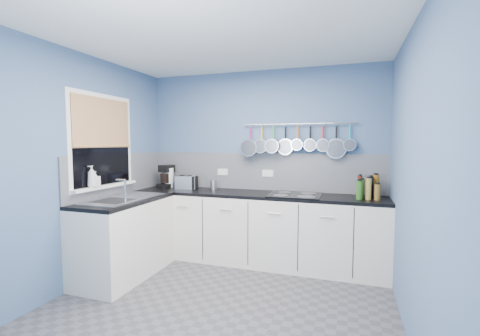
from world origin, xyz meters
The scene contains 46 objects.
floor centered at (0.00, 0.00, -0.01)m, with size 3.20×3.00×0.02m, color #47474C.
ceiling centered at (0.00, 0.00, 2.51)m, with size 3.20×3.00×0.02m, color white.
wall_back centered at (0.00, 1.51, 1.25)m, with size 3.20×0.02×2.50m, color #466289.
wall_front centered at (0.00, -1.51, 1.25)m, with size 3.20×0.02×2.50m, color #466289.
wall_left centered at (-1.61, 0.00, 1.25)m, with size 0.02×3.00×2.50m, color #466289.
wall_right centered at (1.61, 0.00, 1.25)m, with size 0.02×3.00×2.50m, color #466289.
backsplash_back centered at (0.00, 1.49, 1.15)m, with size 3.20×0.02×0.50m, color gray.
backsplash_left centered at (-1.59, 0.60, 1.15)m, with size 0.02×1.80×0.50m, color gray.
cabinet_run_back centered at (0.00, 1.20, 0.43)m, with size 3.20×0.60×0.86m, color silver.
worktop_back centered at (0.00, 1.20, 0.88)m, with size 3.20×0.60×0.04m, color black.
cabinet_run_left centered at (-1.30, 0.30, 0.43)m, with size 0.60×1.20×0.86m, color silver.
worktop_left centered at (-1.30, 0.30, 0.88)m, with size 0.60×1.20×0.04m, color black.
window_frame centered at (-1.58, 0.30, 1.55)m, with size 0.01×1.00×1.10m, color white.
window_glass centered at (-1.57, 0.30, 1.55)m, with size 0.01×0.90×1.00m, color black.
bamboo_blind centered at (-1.56, 0.30, 1.77)m, with size 0.01×0.90×0.55m, color tan.
window_sill centered at (-1.55, 0.30, 1.04)m, with size 0.10×0.98×0.03m, color white.
sink_unit centered at (-1.30, 0.30, 0.90)m, with size 0.50×0.95×0.01m, color silver.
mixer_tap centered at (-1.14, 0.12, 1.03)m, with size 0.12×0.08×0.26m, color silver, non-canonical shape.
socket_left centered at (-0.55, 1.48, 1.13)m, with size 0.15×0.01×0.09m, color white.
socket_right centered at (0.10, 1.48, 1.13)m, with size 0.15×0.01×0.09m, color white.
pot_rail centered at (0.50, 1.45, 1.78)m, with size 0.02×0.02×1.45m, color silver.
soap_bottle_a centered at (-1.53, 0.07, 1.17)m, with size 0.09×0.09×0.24m, color white.
soap_bottle_b centered at (-1.53, 0.12, 1.14)m, with size 0.08×0.08×0.17m, color white.
paper_towel centered at (-1.30, 1.28, 1.04)m, with size 0.13×0.13×0.28m, color white.
coffee_maker centered at (-1.33, 1.26, 1.06)m, with size 0.18×0.20×0.32m, color black, non-canonical shape.
toaster centered at (-1.01, 1.25, 0.99)m, with size 0.28×0.16×0.18m, color silver.
canister centered at (-0.62, 1.31, 0.96)m, with size 0.09×0.09×0.13m, color silver.
hob centered at (0.52, 1.16, 0.91)m, with size 0.62×0.54×0.01m, color black.
pan_0 centered at (-0.13, 1.44, 1.57)m, with size 0.23×0.12×0.42m, color silver, non-canonical shape.
pan_1 centered at (0.02, 1.44, 1.59)m, with size 0.19×0.11×0.38m, color silver, non-canonical shape.
pan_2 centered at (0.18, 1.44, 1.59)m, with size 0.19×0.13×0.38m, color silver, non-canonical shape.
pan_3 centered at (0.34, 1.44, 1.58)m, with size 0.21×0.05×0.40m, color silver, non-canonical shape.
pan_4 centered at (0.50, 1.44, 1.61)m, with size 0.15×0.11×0.34m, color silver, non-canonical shape.
pan_5 centered at (0.66, 1.44, 1.60)m, with size 0.16×0.06×0.35m, color silver, non-canonical shape.
pan_6 centered at (0.82, 1.44, 1.60)m, with size 0.16×0.06×0.35m, color silver, non-canonical shape.
pan_7 centered at (0.98, 1.44, 1.56)m, with size 0.25×0.05×0.44m, color silver, non-canonical shape.
pan_8 centered at (1.14, 1.44, 1.61)m, with size 0.15×0.08×0.34m, color silver, non-canonical shape.
condiment_0 centered at (1.44, 1.33, 1.03)m, with size 0.07×0.07×0.26m, color #8C5914.
condiment_1 centered at (1.37, 1.32, 0.99)m, with size 0.06×0.06×0.18m, color brown.
condiment_2 centered at (1.26, 1.31, 1.02)m, with size 0.06×0.06×0.25m, color #4C190C.
condiment_3 centered at (1.44, 1.20, 0.97)m, with size 0.06×0.06×0.14m, color black.
condiment_4 centered at (1.38, 1.24, 1.02)m, with size 0.06×0.06×0.24m, color black.
condiment_5 centered at (1.28, 1.23, 1.01)m, with size 0.06×0.06×0.21m, color #3F721E.
condiment_6 centered at (1.44, 1.13, 0.99)m, with size 0.07×0.07×0.18m, color brown.
condiment_7 centered at (1.35, 1.13, 1.02)m, with size 0.06×0.06×0.24m, color olive.
condiment_8 centered at (1.25, 1.11, 1.01)m, with size 0.07×0.07×0.21m, color #265919.
Camera 1 is at (1.13, -2.76, 1.54)m, focal length 24.33 mm.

